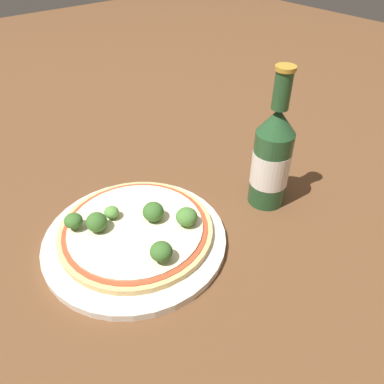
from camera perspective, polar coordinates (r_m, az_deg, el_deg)
ground_plane at (r=0.57m, az=-10.27°, el=-8.43°), size 3.00×3.00×0.00m
plate at (r=0.58m, az=-8.84°, el=-6.93°), size 0.27×0.27×0.01m
pizza at (r=0.57m, az=-8.54°, el=-5.63°), size 0.23×0.23×0.01m
broccoli_floret_0 at (r=0.56m, az=-14.33°, el=-4.47°), size 0.03×0.03×0.03m
broccoli_floret_1 at (r=0.56m, az=-5.79°, el=-3.13°), size 0.03×0.03×0.03m
broccoli_floret_2 at (r=0.55m, az=-0.82°, el=-3.79°), size 0.03×0.03×0.03m
broccoli_floret_3 at (r=0.58m, az=-12.16°, el=-3.05°), size 0.02×0.02×0.02m
broccoli_floret_4 at (r=0.50m, az=-4.72°, el=-9.03°), size 0.03×0.03×0.03m
broccoli_floret_5 at (r=0.57m, az=-17.63°, el=-4.20°), size 0.03×0.03×0.03m
beer_bottle at (r=0.61m, az=12.05°, el=5.15°), size 0.06×0.06×0.23m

